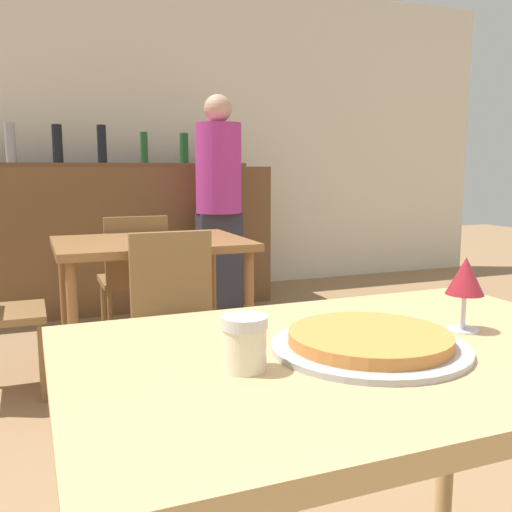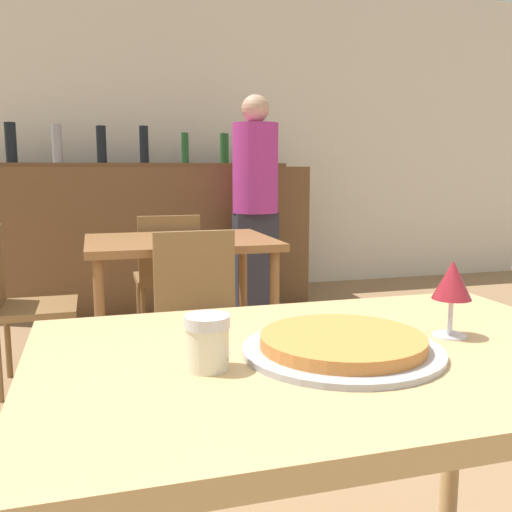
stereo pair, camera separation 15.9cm
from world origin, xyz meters
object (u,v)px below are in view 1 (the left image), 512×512
at_px(wine_glass, 465,278).
at_px(person_standing, 219,199).
at_px(chair_far_side_back, 135,272).
at_px(pizza_tray, 370,342).
at_px(chair_far_side_front, 178,313).
at_px(cheese_shaker, 245,343).

bearing_deg(wine_glass, person_standing, 81.30).
bearing_deg(person_standing, wine_glass, -98.70).
height_order(chair_far_side_back, pizza_tray, chair_far_side_back).
xyz_separation_m(person_standing, wine_glass, (-0.48, -3.14, -0.00)).
distance_m(chair_far_side_front, cheese_shaker, 1.62).
xyz_separation_m(chair_far_side_front, pizza_tray, (-0.01, -1.55, 0.32)).
bearing_deg(cheese_shaker, chair_far_side_back, 84.27).
distance_m(chair_far_side_back, person_standing, 0.99).
distance_m(chair_far_side_back, cheese_shaker, 2.70).
bearing_deg(pizza_tray, chair_far_side_front, 89.72).
bearing_deg(wine_glass, pizza_tray, -171.32).
distance_m(person_standing, wine_glass, 3.17).
distance_m(chair_far_side_front, pizza_tray, 1.58).
relative_size(pizza_tray, person_standing, 0.23).
relative_size(pizza_tray, wine_glass, 2.37).
bearing_deg(person_standing, chair_far_side_front, -114.19).
xyz_separation_m(chair_far_side_front, person_standing, (0.73, 1.63, 0.42)).
height_order(chair_far_side_back, person_standing, person_standing).
bearing_deg(chair_far_side_back, cheese_shaker, 84.27).
bearing_deg(wine_glass, chair_far_side_front, 99.45).
bearing_deg(wine_glass, chair_far_side_back, 95.50).
bearing_deg(wine_glass, cheese_shaker, -174.15).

